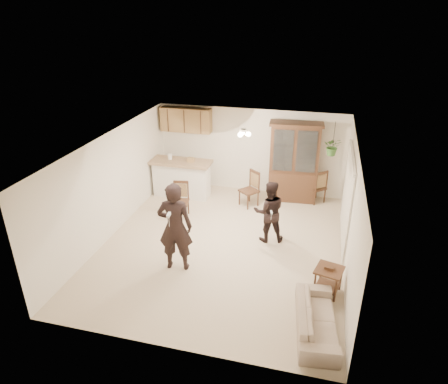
% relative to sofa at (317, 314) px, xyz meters
% --- Properties ---
extents(floor, '(6.50, 6.50, 0.00)m').
position_rel_sofa_xyz_m(floor, '(-2.25, 2.25, -0.37)').
color(floor, beige).
rests_on(floor, ground).
extents(ceiling, '(5.50, 6.50, 0.02)m').
position_rel_sofa_xyz_m(ceiling, '(-2.25, 2.25, 2.13)').
color(ceiling, white).
rests_on(ceiling, wall_back).
extents(wall_back, '(5.50, 0.02, 2.50)m').
position_rel_sofa_xyz_m(wall_back, '(-2.25, 5.50, 0.88)').
color(wall_back, white).
rests_on(wall_back, ground).
extents(wall_front, '(5.50, 0.02, 2.50)m').
position_rel_sofa_xyz_m(wall_front, '(-2.25, -1.00, 0.88)').
color(wall_front, white).
rests_on(wall_front, ground).
extents(wall_left, '(0.02, 6.50, 2.50)m').
position_rel_sofa_xyz_m(wall_left, '(-5.00, 2.25, 0.88)').
color(wall_left, white).
rests_on(wall_left, ground).
extents(wall_right, '(0.02, 6.50, 2.50)m').
position_rel_sofa_xyz_m(wall_right, '(0.50, 2.25, 0.88)').
color(wall_right, white).
rests_on(wall_right, ground).
extents(breakfast_bar, '(1.60, 0.55, 1.00)m').
position_rel_sofa_xyz_m(breakfast_bar, '(-4.10, 4.60, 0.13)').
color(breakfast_bar, white).
rests_on(breakfast_bar, floor).
extents(bar_top, '(1.75, 0.70, 0.08)m').
position_rel_sofa_xyz_m(bar_top, '(-4.10, 4.60, 0.68)').
color(bar_top, tan).
rests_on(bar_top, breakfast_bar).
extents(upper_cabinets, '(1.50, 0.34, 0.70)m').
position_rel_sofa_xyz_m(upper_cabinets, '(-4.15, 5.32, 1.73)').
color(upper_cabinets, olive).
rests_on(upper_cabinets, wall_back).
extents(vertical_blinds, '(0.06, 2.30, 2.10)m').
position_rel_sofa_xyz_m(vertical_blinds, '(0.46, 3.15, 0.73)').
color(vertical_blinds, silver).
rests_on(vertical_blinds, wall_right).
extents(ceiling_fixture, '(0.36, 0.36, 0.20)m').
position_rel_sofa_xyz_m(ceiling_fixture, '(-2.05, 3.45, 2.03)').
color(ceiling_fixture, '#FFE7BF').
rests_on(ceiling_fixture, ceiling).
extents(hanging_plant, '(0.43, 0.37, 0.48)m').
position_rel_sofa_xyz_m(hanging_plant, '(0.05, 4.65, 1.48)').
color(hanging_plant, '#315E25').
rests_on(hanging_plant, ceiling).
extents(plant_cord, '(0.01, 0.01, 0.65)m').
position_rel_sofa_xyz_m(plant_cord, '(0.05, 4.65, 1.81)').
color(plant_cord, black).
rests_on(plant_cord, ceiling).
extents(sofa, '(0.95, 1.95, 0.73)m').
position_rel_sofa_xyz_m(sofa, '(0.00, 0.00, 0.00)').
color(sofa, beige).
rests_on(sofa, floor).
extents(adult, '(0.71, 0.53, 1.80)m').
position_rel_sofa_xyz_m(adult, '(-2.98, 1.16, 0.53)').
color(adult, black).
rests_on(adult, floor).
extents(child, '(0.77, 0.67, 1.35)m').
position_rel_sofa_xyz_m(child, '(-1.26, 2.75, 0.31)').
color(child, black).
rests_on(child, floor).
extents(china_hutch, '(1.49, 0.67, 2.28)m').
position_rel_sofa_xyz_m(china_hutch, '(-0.93, 5.13, 0.76)').
color(china_hutch, '#3D2316').
rests_on(china_hutch, floor).
extents(side_table, '(0.61, 0.61, 0.61)m').
position_rel_sofa_xyz_m(side_table, '(0.17, 1.08, -0.08)').
color(side_table, '#3D2316').
rests_on(side_table, floor).
extents(chair_bar, '(0.49, 0.49, 0.96)m').
position_rel_sofa_xyz_m(chair_bar, '(-3.68, 3.33, -0.09)').
color(chair_bar, '#3D2316').
rests_on(chair_bar, floor).
extents(chair_hutch_left, '(0.63, 0.63, 1.01)m').
position_rel_sofa_xyz_m(chair_hutch_left, '(-2.06, 4.42, -0.08)').
color(chair_hutch_left, '#3D2316').
rests_on(chair_hutch_left, floor).
extents(chair_hutch_right, '(0.62, 0.62, 0.99)m').
position_rel_sofa_xyz_m(chair_hutch_right, '(-0.25, 5.14, -0.09)').
color(chair_hutch_right, '#3D2316').
rests_on(chair_hutch_right, floor).
extents(controller_adult, '(0.08, 0.18, 0.05)m').
position_rel_sofa_xyz_m(controller_adult, '(-2.91, 0.70, 1.15)').
color(controller_adult, white).
rests_on(controller_adult, adult).
extents(controller_child, '(0.07, 0.14, 0.04)m').
position_rel_sofa_xyz_m(controller_child, '(-1.16, 2.40, 0.57)').
color(controller_child, white).
rests_on(controller_child, child).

